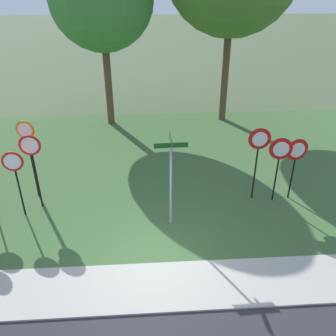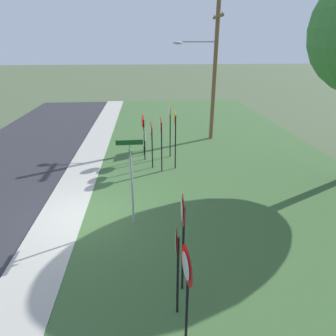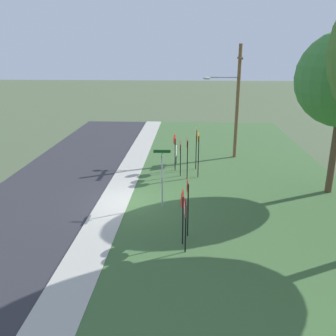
% 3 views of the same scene
% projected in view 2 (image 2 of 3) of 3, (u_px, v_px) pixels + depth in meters
% --- Properties ---
extents(ground_plane, '(160.00, 160.00, 0.00)m').
position_uv_depth(ground_plane, '(84.00, 218.00, 10.09)').
color(ground_plane, '#4C5B3D').
extents(sidewalk_strip, '(44.00, 1.60, 0.06)m').
position_uv_depth(sidewalk_strip, '(61.00, 218.00, 10.02)').
color(sidewalk_strip, '#ADAA9E').
rests_on(sidewalk_strip, ground_plane).
extents(grass_median, '(44.00, 12.00, 0.04)m').
position_uv_depth(grass_median, '(252.00, 210.00, 10.52)').
color(grass_median, '#3D6033').
rests_on(grass_median, ground_plane).
extents(stop_sign_near_left, '(0.69, 0.10, 2.87)m').
position_uv_depth(stop_sign_near_left, '(170.00, 118.00, 14.62)').
color(stop_sign_near_left, black).
rests_on(stop_sign_near_left, grass_median).
extents(stop_sign_near_right, '(0.65, 0.13, 2.37)m').
position_uv_depth(stop_sign_near_right, '(143.00, 128.00, 14.38)').
color(stop_sign_near_right, black).
rests_on(stop_sign_near_right, grass_median).
extents(stop_sign_far_left, '(0.64, 0.11, 2.27)m').
position_uv_depth(stop_sign_far_left, '(151.00, 135.00, 13.43)').
color(stop_sign_far_left, black).
rests_on(stop_sign_far_left, grass_median).
extents(stop_sign_far_center, '(0.61, 0.12, 2.82)m').
position_uv_depth(stop_sign_far_center, '(175.00, 128.00, 13.21)').
color(stop_sign_far_center, black).
rests_on(stop_sign_far_center, grass_median).
extents(stop_sign_far_right, '(0.67, 0.09, 2.61)m').
position_uv_depth(stop_sign_far_right, '(161.00, 133.00, 12.95)').
color(stop_sign_far_right, black).
rests_on(stop_sign_far_right, grass_median).
extents(yield_sign_near_left, '(0.73, 0.11, 2.61)m').
position_uv_depth(yield_sign_near_left, '(182.00, 221.00, 6.36)').
color(yield_sign_near_left, black).
rests_on(yield_sign_near_left, grass_median).
extents(yield_sign_near_right, '(0.76, 0.13, 2.24)m').
position_uv_depth(yield_sign_near_right, '(186.00, 274.00, 5.31)').
color(yield_sign_near_right, black).
rests_on(yield_sign_near_right, grass_median).
extents(yield_sign_far_left, '(0.76, 0.12, 2.34)m').
position_uv_depth(yield_sign_far_left, '(177.00, 249.00, 5.82)').
color(yield_sign_far_left, black).
rests_on(yield_sign_far_left, grass_median).
extents(street_name_post, '(0.96, 0.82, 2.91)m').
position_uv_depth(street_name_post, '(131.00, 176.00, 9.05)').
color(street_name_post, '#9EA0A8').
rests_on(street_name_post, grass_median).
extents(utility_pole, '(2.10, 2.58, 7.84)m').
position_uv_depth(utility_pole, '(212.00, 68.00, 16.73)').
color(utility_pole, brown).
rests_on(utility_pole, grass_median).
extents(notice_board, '(1.10, 0.10, 1.25)m').
position_uv_depth(notice_board, '(144.00, 138.00, 15.74)').
color(notice_board, black).
rests_on(notice_board, grass_median).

